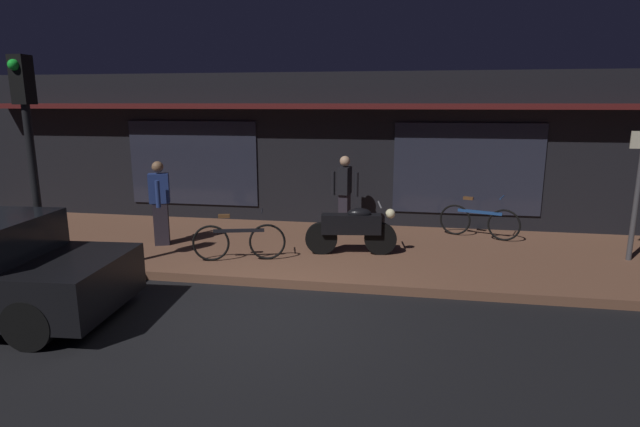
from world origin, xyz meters
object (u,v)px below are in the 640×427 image
object	(u,v)px
motorcycle	(353,228)
person_photographer	(160,201)
sign_post	(638,185)
bicycle_extra	(239,241)
traffic_light_pole	(28,134)
person_bystander	(345,193)
bicycle_parked	(479,221)

from	to	relation	value
motorcycle	person_photographer	size ratio (longest dim) A/B	1.02
motorcycle	person_photographer	xyz separation A→B (m)	(-3.81, -0.01, 0.38)
person_photographer	sign_post	distance (m)	8.80
bicycle_extra	traffic_light_pole	bearing A→B (deg)	-148.36
sign_post	traffic_light_pole	size ratio (longest dim) A/B	0.67
motorcycle	person_bystander	world-z (taller)	person_bystander
person_bystander	sign_post	world-z (taller)	sign_post
person_photographer	person_bystander	distance (m)	3.82
sign_post	traffic_light_pole	xyz separation A→B (m)	(-9.55, -2.86, 0.97)
person_photographer	person_bystander	size ratio (longest dim) A/B	1.00
person_photographer	traffic_light_pole	size ratio (longest dim) A/B	0.46
traffic_light_pole	person_bystander	bearing A→B (deg)	43.18
person_bystander	sign_post	distance (m)	5.45
sign_post	bicycle_parked	bearing A→B (deg)	155.57
motorcycle	bicycle_extra	size ratio (longest dim) A/B	1.05
bicycle_parked	person_photographer	world-z (taller)	person_photographer
sign_post	person_bystander	bearing A→B (deg)	168.15
motorcycle	person_bystander	xyz separation A→B (m)	(-0.36, 1.62, 0.38)
traffic_light_pole	person_photographer	bearing A→B (deg)	71.58
bicycle_parked	person_bystander	bearing A→B (deg)	-179.72
bicycle_extra	person_bystander	world-z (taller)	person_bystander
bicycle_extra	person_photographer	xyz separation A→B (m)	(-1.85, 0.73, 0.52)
person_photographer	motorcycle	bearing A→B (deg)	0.10
motorcycle	traffic_light_pole	size ratio (longest dim) A/B	0.47
bicycle_parked	sign_post	xyz separation A→B (m)	(2.49, -1.13, 1.00)
motorcycle	sign_post	xyz separation A→B (m)	(4.96, 0.50, 0.86)
motorcycle	traffic_light_pole	bearing A→B (deg)	-152.85
motorcycle	sign_post	world-z (taller)	sign_post
motorcycle	person_photographer	bearing A→B (deg)	-179.90
bicycle_extra	person_bystander	xyz separation A→B (m)	(1.60, 2.35, 0.52)
bicycle_parked	bicycle_extra	world-z (taller)	same
motorcycle	traffic_light_pole	xyz separation A→B (m)	(-4.60, -2.36, 1.83)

